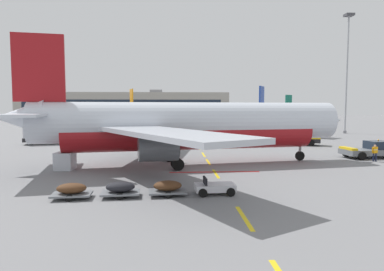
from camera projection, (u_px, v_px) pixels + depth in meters
ground at (351, 147)px, 49.55m from camera, size 400.00×400.00×0.00m
apron_paint_markings at (201, 151)px, 45.29m from camera, size 8.00×92.95×0.01m
airliner_foreground at (187, 125)px, 33.96m from camera, size 34.73×34.12×12.20m
pushback_tug at (371, 150)px, 38.99m from camera, size 6.26×3.69×2.08m
airliner_mid_left at (140, 112)px, 114.50m from camera, size 33.67×34.84×12.50m
airliner_far_center at (269, 115)px, 115.97m from camera, size 26.20×24.29×10.18m
airliner_far_right at (248, 119)px, 69.36m from camera, size 27.17×28.74×10.59m
catering_truck at (46, 134)px, 53.62m from camera, size 7.35×3.84×3.14m
fuel_service_truck at (295, 134)px, 52.64m from camera, size 7.37×5.06×3.14m
baggage_train at (145, 188)px, 22.05m from camera, size 11.67×2.33×1.14m
ground_crew_worker at (375, 152)px, 36.27m from camera, size 0.70×0.38×1.79m
uld_cargo_container at (65, 161)px, 31.46m from camera, size 1.72×1.68×1.60m
apron_light_mast_far at (347, 60)px, 74.71m from camera, size 1.80×1.80×25.79m
terminal_satellite at (126, 106)px, 170.70m from camera, size 99.77×21.90×14.44m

